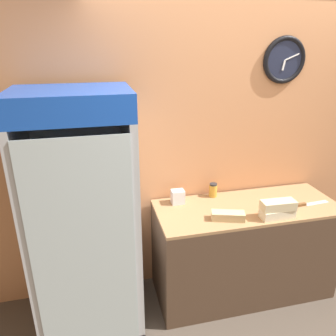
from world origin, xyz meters
The scene contains 9 objects.
wall_back centered at (0.00, 1.22, 1.36)m, with size 5.20×0.10×2.70m.
prep_counter centered at (0.00, 0.86, 0.44)m, with size 1.58×0.62×0.88m.
beverage_cooler centered at (-1.36, 0.88, 1.05)m, with size 0.78×0.68×1.92m.
sandwich_stack_bottom centered at (0.14, 0.64, 0.92)m, with size 0.27×0.12×0.07m.
sandwich_stack_middle centered at (0.14, 0.64, 0.99)m, with size 0.28×0.12×0.07m.
sandwich_flat_left centered at (-0.26, 0.69, 0.91)m, with size 0.28×0.17×0.07m.
chefs_knife centered at (0.50, 0.77, 0.89)m, with size 0.34×0.06×0.02m.
condiment_jar centered at (-0.23, 1.11, 0.94)m, with size 0.07×0.07×0.12m.
napkin_dispenser centered at (-0.57, 1.06, 0.94)m, with size 0.11×0.09×0.12m.
Camera 1 is at (-1.24, -1.39, 2.21)m, focal length 35.00 mm.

